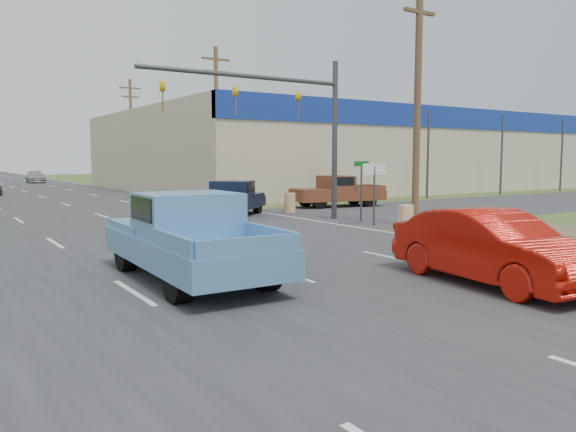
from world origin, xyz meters
TOP-DOWN VIEW (x-y plane):
  - main_road at (0.00, 40.00)m, footprint 15.00×180.00m
  - cross_road at (0.00, 18.00)m, footprint 120.00×10.00m
  - dirt_verge at (11.00, 10.00)m, footprint 8.00×18.00m
  - big_box_store at (32.00, 39.93)m, footprint 50.00×28.10m
  - utility_pole_1 at (9.50, 13.00)m, footprint 2.00×0.28m
  - utility_pole_2 at (9.50, 31.00)m, footprint 2.00×0.28m
  - utility_pole_3 at (9.50, 49.00)m, footprint 2.00×0.28m
  - tree_3 at (55.00, 70.00)m, footprint 8.40×8.40m
  - tree_5 at (30.00, 95.00)m, footprint 7.98×7.98m
  - barrel_0 at (8.00, 12.00)m, footprint 0.56×0.56m
  - barrel_1 at (8.40, 20.50)m, footprint 0.56×0.56m
  - lane_sign at (8.20, 14.00)m, footprint 1.20×0.08m
  - street_name_sign at (8.80, 15.50)m, footprint 0.80×0.08m
  - signal_mast at (5.82, 17.00)m, footprint 9.12×0.40m
  - red_convertible at (3.14, 4.58)m, footprint 2.29×5.04m
  - blue_pickup at (-2.12, 8.69)m, footprint 2.45×5.98m
  - navy_pickup at (5.23, 20.61)m, footprint 4.98×4.88m
  - brown_pickup at (12.49, 22.02)m, footprint 5.55×2.83m
  - distant_car_silver at (3.69, 65.42)m, footprint 2.18×4.70m

SIDE VIEW (x-z plane):
  - dirt_verge at x=11.00m, z-range 0.00..0.01m
  - cross_road at x=0.00m, z-range 0.00..0.02m
  - main_road at x=0.00m, z-range 0.00..0.02m
  - barrel_0 at x=8.00m, z-range 0.00..1.00m
  - barrel_1 at x=8.40m, z-range 0.00..1.00m
  - distant_car_silver at x=3.69m, z-range 0.00..1.33m
  - red_convertible at x=3.14m, z-range 0.00..1.60m
  - navy_pickup at x=5.23m, z-range 0.01..1.68m
  - brown_pickup at x=12.49m, z-range 0.01..1.77m
  - blue_pickup at x=-2.12m, z-range 0.01..1.97m
  - street_name_sign at x=8.80m, z-range 0.30..2.91m
  - lane_sign at x=8.20m, z-range 0.64..3.16m
  - big_box_store at x=32.00m, z-range 0.01..6.61m
  - signal_mast at x=5.82m, z-range 1.30..8.30m
  - utility_pole_1 at x=9.50m, z-range 0.32..10.32m
  - utility_pole_2 at x=9.50m, z-range 0.32..10.32m
  - utility_pole_3 at x=9.50m, z-range 0.32..10.32m
  - tree_5 at x=30.00m, z-range 0.94..10.82m
  - tree_3 at x=55.00m, z-range 0.99..11.39m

